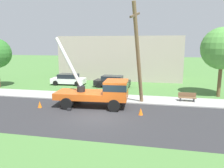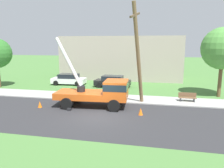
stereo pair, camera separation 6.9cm
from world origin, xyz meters
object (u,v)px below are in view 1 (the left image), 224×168
(utility_truck, at_px, (101,91))
(parked_sedan_black, at_px, (112,81))
(roadside_tree_near, at_px, (222,49))
(traffic_cone_behind, at_px, (40,104))
(parked_sedan_white, at_px, (69,79))
(traffic_cone_ahead, at_px, (141,111))
(park_bench, at_px, (187,97))
(leaning_utility_pole, at_px, (138,54))

(utility_truck, xyz_separation_m, parked_sedan_black, (-0.87, 8.69, -0.70))
(utility_truck, distance_m, roadside_tree_near, 12.95)
(traffic_cone_behind, height_order, parked_sedan_white, parked_sedan_white)
(utility_truck, bearing_deg, traffic_cone_ahead, -23.12)
(parked_sedan_white, distance_m, park_bench, 15.50)
(utility_truck, xyz_separation_m, traffic_cone_ahead, (3.52, -1.50, -1.13))
(traffic_cone_behind, bearing_deg, roadside_tree_near, 24.85)
(traffic_cone_ahead, distance_m, roadside_tree_near, 11.54)
(roadside_tree_near, bearing_deg, traffic_cone_behind, -155.15)
(traffic_cone_behind, height_order, roadside_tree_near, roadside_tree_near)
(leaning_utility_pole, relative_size, park_bench, 5.48)
(parked_sedan_black, height_order, roadside_tree_near, roadside_tree_near)
(parked_sedan_white, xyz_separation_m, parked_sedan_black, (5.98, -0.39, 0.00))
(parked_sedan_white, height_order, roadside_tree_near, roadside_tree_near)
(leaning_utility_pole, relative_size, roadside_tree_near, 1.25)
(utility_truck, xyz_separation_m, leaning_utility_pole, (2.98, 1.07, 3.10))
(utility_truck, relative_size, leaning_utility_pole, 0.79)
(parked_sedan_black, bearing_deg, parked_sedan_white, 176.29)
(traffic_cone_ahead, bearing_deg, parked_sedan_white, 134.42)
(utility_truck, xyz_separation_m, park_bench, (7.46, 3.12, -0.95))
(utility_truck, height_order, parked_sedan_black, utility_truck)
(utility_truck, height_order, traffic_cone_behind, utility_truck)
(leaning_utility_pole, bearing_deg, traffic_cone_behind, -163.52)
(park_bench, bearing_deg, utility_truck, -157.27)
(park_bench, bearing_deg, traffic_cone_ahead, -130.36)
(parked_sedan_black, height_order, park_bench, parked_sedan_black)
(leaning_utility_pole, xyz_separation_m, parked_sedan_black, (-3.84, 7.62, -3.79))
(leaning_utility_pole, bearing_deg, park_bench, 24.62)
(traffic_cone_ahead, relative_size, parked_sedan_black, 0.12)
(leaning_utility_pole, bearing_deg, roadside_tree_near, 32.39)
(traffic_cone_behind, xyz_separation_m, roadside_tree_near, (16.00, 7.41, 4.63))
(roadside_tree_near, bearing_deg, traffic_cone_ahead, -134.11)
(traffic_cone_behind, bearing_deg, leaning_utility_pole, 16.48)
(traffic_cone_ahead, height_order, park_bench, park_bench)
(parked_sedan_white, xyz_separation_m, roadside_tree_near, (17.73, -3.00, 4.20))
(traffic_cone_behind, distance_m, roadside_tree_near, 18.23)
(traffic_cone_behind, relative_size, parked_sedan_black, 0.12)
(leaning_utility_pole, relative_size, parked_sedan_white, 1.96)
(roadside_tree_near, bearing_deg, leaning_utility_pole, -147.61)
(park_bench, bearing_deg, parked_sedan_black, 146.22)
(utility_truck, bearing_deg, leaning_utility_pole, 19.77)
(traffic_cone_behind, relative_size, park_bench, 0.35)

